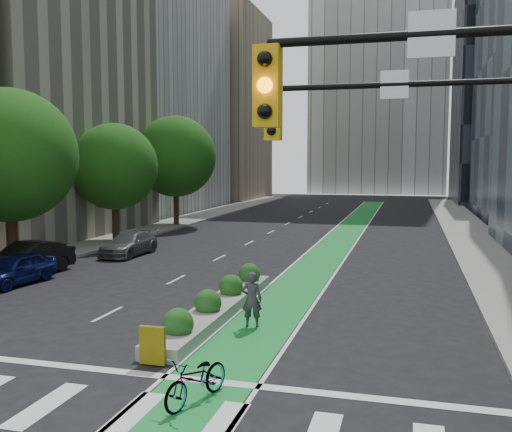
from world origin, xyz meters
The scene contains 16 objects.
ground centered at (0.00, 0.00, 0.00)m, with size 160.00×160.00×0.00m, color black.
sidewalk_left centered at (-11.80, 25.00, 0.07)m, with size 3.60×90.00×0.15m, color gray.
sidewalk_right centered at (11.80, 25.00, 0.07)m, with size 3.60×90.00×0.15m, color gray.
bike_lane_paint centered at (3.00, 30.00, 0.01)m, with size 2.20×70.00×0.01m, color #188833.
building_beige centered at (-20.00, 24.00, 15.00)m, with size 14.00×18.00×30.00m, color #B7AD99.
building_tan_far centered at (-20.00, 66.00, 13.00)m, with size 14.00×16.00×26.00m, color tan.
tree_mid centered at (-11.00, 12.00, 5.57)m, with size 6.40×6.40×8.78m.
tree_midfar centered at (-11.00, 22.00, 4.95)m, with size 5.60×5.60×7.76m.
tree_far centered at (-11.00, 32.00, 5.69)m, with size 6.60×6.60×9.00m.
signal_right centered at (8.67, 0.47, 4.80)m, with size 5.82×0.51×7.20m.
median_planter centered at (1.20, 7.04, 0.37)m, with size 1.20×10.26×1.10m.
bicycle centered at (3.12, 0.00, 0.54)m, with size 0.72×2.06×1.08m, color gray.
cyclist centered at (2.73, 5.86, 0.90)m, with size 0.65×0.43×1.80m, color #38333D.
parked_car_left_near centered at (-8.76, 9.29, 0.68)m, with size 1.60×3.97×1.35m, color #0C144B.
parked_car_left_mid centered at (-9.50, 11.07, 0.78)m, with size 1.64×4.71×1.55m, color black.
parked_car_left_far centered at (-7.72, 17.56, 0.65)m, with size 1.82×4.49×1.30m, color #535557.
Camera 1 is at (7.52, -11.32, 5.28)m, focal length 40.00 mm.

